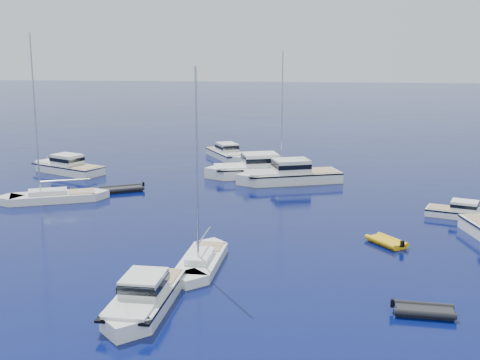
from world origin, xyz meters
name	(u,v)px	position (x,y,z in m)	size (l,w,h in m)	color
ground	(190,309)	(0.00, 0.00, 0.00)	(400.00, 400.00, 0.00)	#091355
motor_cruiser_near	(144,309)	(-2.61, -0.17, 0.00)	(2.88, 9.42, 2.47)	silver
motor_cruiser_centre	(289,182)	(4.39, 33.44, 0.00)	(3.67, 12.00, 3.15)	silver
motor_cruiser_far_r	(465,218)	(19.73, 21.14, 0.00)	(2.19, 7.15, 1.88)	white
motor_cruiser_far_l	(67,172)	(-20.93, 35.93, 0.00)	(3.14, 10.27, 2.70)	white
motor_cruiser_distant	(258,176)	(0.85, 36.31, 0.00)	(3.79, 12.39, 3.25)	white
motor_cruiser_horizon	(228,158)	(-3.84, 46.78, 0.00)	(2.87, 9.39, 2.46)	white
sailboat_fore	(201,266)	(-0.55, 7.07, 0.00)	(2.42, 9.30, 13.66)	white
sailboat_mid_l	(53,201)	(-17.28, 23.03, 0.00)	(2.82, 10.86, 15.97)	silver
sailboat_centre	(273,173)	(2.41, 38.19, 0.00)	(2.50, 9.60, 14.11)	white
tender_yellow	(386,244)	(12.24, 13.06, 0.00)	(1.83, 3.28, 0.95)	#E3A60D
tender_grey_near	(424,314)	(12.89, 0.74, 0.00)	(1.91, 3.44, 0.95)	black
tender_grey_far	(122,191)	(-12.03, 27.65, 0.00)	(2.32, 4.35, 0.95)	black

